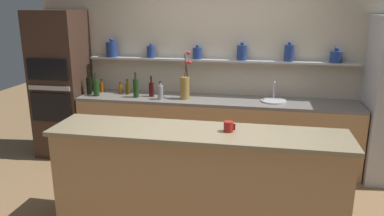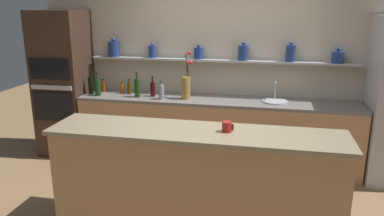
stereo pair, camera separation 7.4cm
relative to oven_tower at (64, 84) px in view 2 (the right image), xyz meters
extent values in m
plane|color=olive|center=(2.26, -1.24, -1.03)|extent=(12.00, 12.00, 0.00)
cube|color=beige|center=(2.26, 0.36, 0.27)|extent=(5.20, 0.10, 2.60)
cube|color=#B7B7BC|center=(2.22, 0.22, 0.37)|extent=(3.62, 0.18, 0.02)
cylinder|color=navy|center=(0.71, 0.21, 0.49)|extent=(0.16, 0.16, 0.21)
sphere|color=navy|center=(0.71, 0.21, 0.63)|extent=(0.06, 0.06, 0.06)
cylinder|color=navy|center=(1.28, 0.21, 0.47)|extent=(0.11, 0.11, 0.16)
sphere|color=navy|center=(1.28, 0.21, 0.57)|extent=(0.04, 0.04, 0.04)
cylinder|color=navy|center=(1.94, 0.21, 0.46)|extent=(0.13, 0.13, 0.15)
sphere|color=navy|center=(1.94, 0.21, 0.56)|extent=(0.04, 0.04, 0.04)
cylinder|color=navy|center=(2.54, 0.21, 0.49)|extent=(0.13, 0.13, 0.20)
sphere|color=navy|center=(2.54, 0.21, 0.61)|extent=(0.05, 0.05, 0.05)
cylinder|color=navy|center=(3.15, 0.21, 0.49)|extent=(0.13, 0.13, 0.21)
sphere|color=navy|center=(3.15, 0.21, 0.62)|extent=(0.04, 0.04, 0.04)
cylinder|color=navy|center=(3.73, 0.21, 0.46)|extent=(0.15, 0.15, 0.14)
sphere|color=navy|center=(3.73, 0.21, 0.56)|extent=(0.05, 0.05, 0.05)
cube|color=tan|center=(2.22, 0.00, -0.59)|extent=(3.72, 0.62, 0.88)
cube|color=slate|center=(2.22, 0.00, -0.13)|extent=(3.72, 0.62, 0.04)
cube|color=tan|center=(2.26, -1.60, -0.54)|extent=(2.69, 0.55, 0.98)
cube|color=gray|center=(2.26, -1.60, -0.03)|extent=(2.75, 0.61, 0.04)
cube|color=#3D281E|center=(0.00, 0.00, 0.00)|extent=(0.69, 0.62, 2.07)
cube|color=black|center=(0.00, -0.32, -0.25)|extent=(0.58, 0.02, 0.40)
cube|color=black|center=(0.00, -0.32, 0.27)|extent=(0.58, 0.02, 0.28)
cube|color=#B7B7BC|center=(0.00, -0.32, 0.02)|extent=(0.60, 0.02, 0.06)
cylinder|color=olive|center=(1.82, -0.06, 0.03)|extent=(0.12, 0.12, 0.30)
cylinder|color=#4C3319|center=(1.82, -0.05, 0.28)|extent=(0.03, 0.01, 0.19)
sphere|color=red|center=(1.83, -0.01, 0.37)|extent=(0.04, 0.04, 0.04)
cylinder|color=#4C3319|center=(1.84, -0.07, 0.34)|extent=(0.04, 0.07, 0.31)
sphere|color=red|center=(1.87, -0.09, 0.50)|extent=(0.05, 0.05, 0.05)
cylinder|color=#4C3319|center=(1.85, -0.08, 0.35)|extent=(0.03, 0.05, 0.32)
sphere|color=red|center=(1.88, -0.10, 0.51)|extent=(0.04, 0.04, 0.04)
cylinder|color=#4C3319|center=(1.84, -0.06, 0.28)|extent=(0.01, 0.02, 0.19)
sphere|color=red|center=(1.87, -0.04, 0.37)|extent=(0.04, 0.04, 0.04)
cylinder|color=#4C3319|center=(1.85, -0.06, 0.28)|extent=(0.01, 0.06, 0.19)
sphere|color=red|center=(1.89, -0.06, 0.38)|extent=(0.05, 0.05, 0.05)
cylinder|color=#B7B7BC|center=(2.98, 0.00, -0.10)|extent=(0.33, 0.33, 0.02)
cylinder|color=#B7B7BC|center=(2.98, 0.13, 0.02)|extent=(0.02, 0.02, 0.22)
cylinder|color=#B7B7BC|center=(2.98, 0.07, 0.13)|extent=(0.02, 0.12, 0.02)
cylinder|color=#193814|center=(0.58, -0.12, 0.00)|extent=(0.08, 0.08, 0.23)
cylinder|color=#193814|center=(0.58, -0.12, 0.15)|extent=(0.02, 0.02, 0.08)
cylinder|color=black|center=(0.58, -0.12, 0.20)|extent=(0.03, 0.03, 0.01)
cylinder|color=black|center=(0.45, -0.04, 0.01)|extent=(0.07, 0.07, 0.24)
cylinder|color=black|center=(0.45, -0.04, 0.17)|extent=(0.02, 0.02, 0.08)
cylinder|color=black|center=(0.45, -0.04, 0.21)|extent=(0.03, 0.03, 0.01)
cylinder|color=#47380A|center=(0.98, 0.06, -0.04)|extent=(0.05, 0.05, 0.15)
cylinder|color=#47380A|center=(0.98, 0.06, 0.06)|extent=(0.03, 0.03, 0.05)
cylinder|color=black|center=(0.98, 0.06, 0.10)|extent=(0.03, 0.03, 0.01)
cylinder|color=#380C0C|center=(1.34, -0.01, -0.02)|extent=(0.07, 0.07, 0.19)
cylinder|color=#380C0C|center=(1.34, -0.01, 0.12)|extent=(0.02, 0.02, 0.08)
cylinder|color=black|center=(1.34, -0.01, 0.16)|extent=(0.03, 0.03, 0.01)
cylinder|color=#193814|center=(1.15, -0.09, 0.01)|extent=(0.07, 0.07, 0.25)
cylinder|color=#193814|center=(1.15, -0.09, 0.18)|extent=(0.02, 0.02, 0.08)
cylinder|color=black|center=(1.15, -0.09, 0.22)|extent=(0.03, 0.03, 0.01)
cylinder|color=#9E4C0A|center=(0.86, 0.07, -0.06)|extent=(0.05, 0.05, 0.12)
cylinder|color=#9E4C0A|center=(0.86, 0.07, 0.02)|extent=(0.03, 0.03, 0.04)
cylinder|color=black|center=(0.86, 0.07, 0.04)|extent=(0.03, 0.03, 0.01)
cylinder|color=#9E4C0A|center=(0.57, 0.12, -0.05)|extent=(0.06, 0.06, 0.14)
cylinder|color=#9E4C0A|center=(0.57, 0.12, 0.04)|extent=(0.03, 0.03, 0.04)
cylinder|color=black|center=(0.57, 0.12, 0.06)|extent=(0.03, 0.03, 0.01)
cylinder|color=gray|center=(1.51, -0.14, -0.02)|extent=(0.07, 0.07, 0.19)
cylinder|color=gray|center=(1.51, -0.14, 0.10)|extent=(0.03, 0.03, 0.04)
cylinder|color=black|center=(1.51, -0.14, 0.12)|extent=(0.03, 0.03, 0.01)
cylinder|color=maroon|center=(2.54, -1.58, 0.03)|extent=(0.09, 0.09, 0.10)
cube|color=maroon|center=(2.59, -1.58, 0.03)|extent=(0.02, 0.01, 0.06)
camera|label=1|loc=(2.81, -4.81, 1.10)|focal=35.00mm
camera|label=2|loc=(2.88, -4.79, 1.10)|focal=35.00mm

